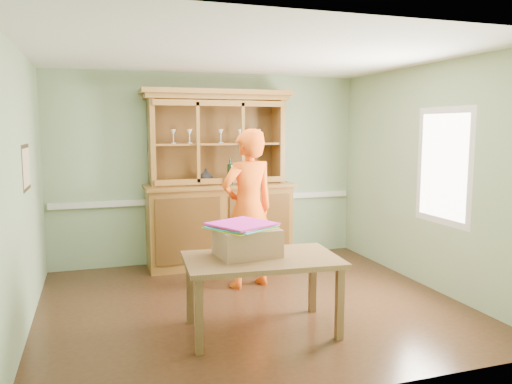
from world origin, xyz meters
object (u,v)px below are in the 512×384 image
object	(u,v)px
china_hutch	(219,205)
person	(248,209)
cardboard_box	(247,242)
dining_table	(262,266)

from	to	relation	value
china_hutch	person	world-z (taller)	china_hutch
china_hutch	person	xyz separation A→B (m)	(0.10, -1.11, 0.11)
china_hutch	cardboard_box	distance (m)	2.35
dining_table	person	size ratio (longest dim) A/B	0.78
cardboard_box	person	size ratio (longest dim) A/B	0.29
cardboard_box	person	distance (m)	1.29
dining_table	cardboard_box	size ratio (longest dim) A/B	2.66
dining_table	person	bearing A→B (deg)	82.46
dining_table	person	distance (m)	1.41
person	cardboard_box	bearing A→B (deg)	59.41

